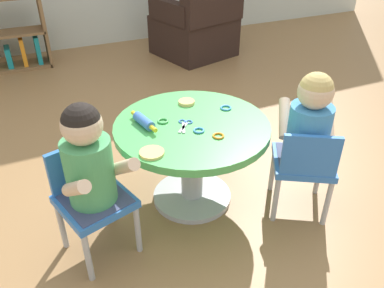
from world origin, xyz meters
name	(u,v)px	position (x,y,z in m)	size (l,w,h in m)	color
ground_plane	(192,198)	(0.00, 0.00, 0.00)	(10.00, 10.00, 0.00)	#9E7247
craft_table	(192,145)	(0.00, 0.00, 0.36)	(0.80, 0.80, 0.49)	silver
child_chair_left	(91,197)	(-0.57, -0.13, 0.31)	(0.37, 0.37, 0.54)	#B7B7BC
seated_child_left	(88,160)	(-0.55, -0.17, 0.53)	(0.36, 0.41, 0.51)	#3F4772
child_chair_right	(304,164)	(0.48, -0.32, 0.31)	(0.41, 0.41, 0.54)	#B7B7BC
seated_child_right	(310,122)	(0.50, -0.29, 0.53)	(0.41, 0.43, 0.51)	#3F4772
armchair_dark	(197,27)	(1.02, 2.15, 0.31)	(0.87, 0.88, 0.85)	black
rolling_pin	(144,121)	(-0.23, 0.08, 0.51)	(0.08, 0.23, 0.05)	#3F72CC
craft_scissors	(185,124)	(-0.04, 0.01, 0.49)	(0.12, 0.14, 0.01)	silver
playdough_blob_0	(187,102)	(0.07, 0.22, 0.50)	(0.09, 0.09, 0.02)	#F2CC72
playdough_blob_1	(152,153)	(-0.28, -0.18, 0.49)	(0.11, 0.11, 0.01)	#F2CC72
cookie_cutter_0	(226,108)	(0.24, 0.08, 0.49)	(0.06, 0.06, 0.01)	#3F99D8
cookie_cutter_1	(163,121)	(-0.13, 0.08, 0.49)	(0.06, 0.06, 0.01)	#4CB259
cookie_cutter_2	(218,136)	(0.06, -0.17, 0.49)	(0.06, 0.06, 0.01)	orange
cookie_cutter_3	(200,130)	(0.00, -0.08, 0.49)	(0.06, 0.06, 0.01)	#3F99D8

